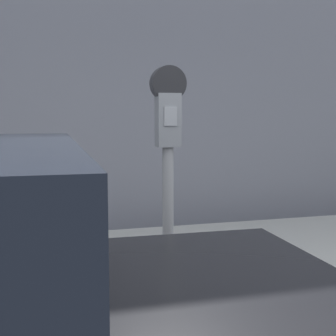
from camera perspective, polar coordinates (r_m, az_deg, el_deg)
name	(u,v)px	position (r m, az deg, el deg)	size (l,w,h in m)	color
sidewalk	(152,273)	(4.30, -1.92, -12.72)	(24.00, 2.80, 0.15)	#ADAAA3
building_facade	(112,2)	(6.23, -6.82, 19.48)	(24.00, 0.30, 5.79)	gray
parking_meter	(168,152)	(3.08, 0.00, 1.95)	(0.23, 0.12, 1.66)	gray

